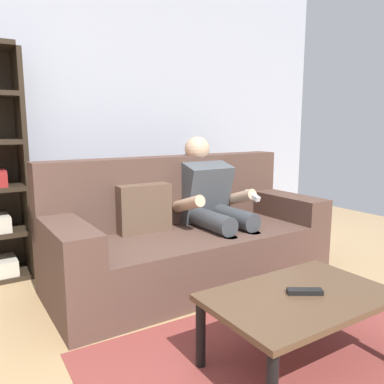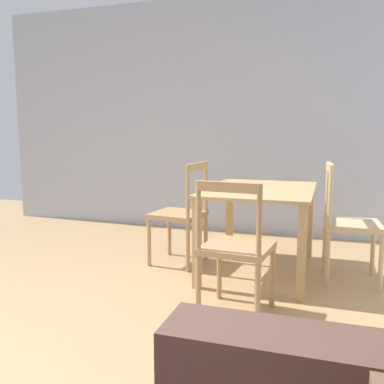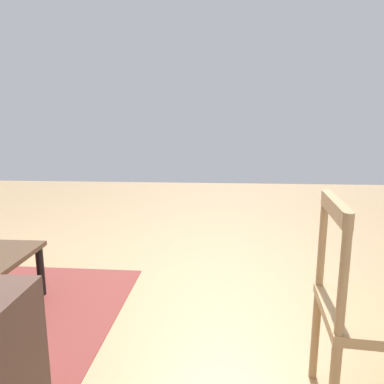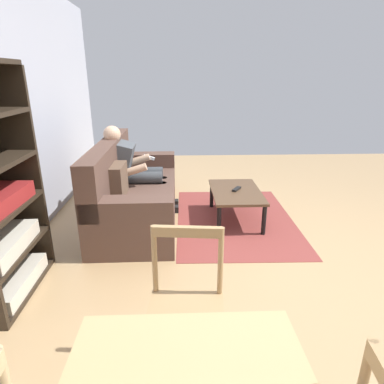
% 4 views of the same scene
% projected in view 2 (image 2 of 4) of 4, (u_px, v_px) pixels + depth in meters
% --- Properties ---
extents(wall_side, '(0.12, 5.21, 2.70)m').
position_uv_depth(wall_side, '(201.00, 117.00, 5.02)').
color(wall_side, '#ABB0BE').
rests_on(wall_side, ground_plane).
extents(dining_table, '(1.18, 0.86, 0.71)m').
position_uv_depth(dining_table, '(260.00, 201.00, 3.52)').
color(dining_table, tan).
rests_on(dining_table, ground_plane).
extents(dining_chair_near_wall, '(0.45, 0.45, 0.93)m').
position_uv_depth(dining_chair_near_wall, '(349.00, 224.00, 3.32)').
color(dining_chair_near_wall, '#D1B27F').
rests_on(dining_chair_near_wall, ground_plane).
extents(dining_chair_facing_couch, '(0.46, 0.46, 0.89)m').
position_uv_depth(dining_chair_facing_couch, '(236.00, 248.00, 2.68)').
color(dining_chair_facing_couch, tan).
rests_on(dining_chair_facing_couch, ground_plane).
extents(dining_chair_by_doorway, '(0.47, 0.47, 0.91)m').
position_uv_depth(dining_chair_by_doorway, '(181.00, 214.00, 3.76)').
color(dining_chair_by_doorway, tan).
rests_on(dining_chair_by_doorway, ground_plane).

